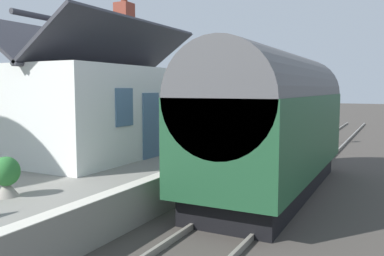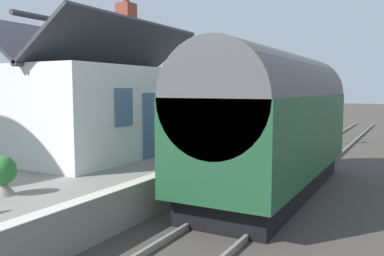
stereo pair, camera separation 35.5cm
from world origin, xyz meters
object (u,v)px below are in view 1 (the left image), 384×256
(planter_edge_far, at_px, (254,119))
(planter_corner_building, at_px, (188,150))
(planter_under_sign, at_px, (6,177))
(train, at_px, (274,121))
(planter_bench_right, at_px, (215,124))
(station_building, at_px, (97,108))
(lamp_post_platform, at_px, (279,78))
(bench_by_lamp, at_px, (235,127))
(bench_platform_end, at_px, (270,117))
(planter_by_door, at_px, (201,130))
(station_sign_board, at_px, (263,110))

(planter_edge_far, height_order, planter_corner_building, planter_edge_far)
(planter_under_sign, bearing_deg, planter_corner_building, -12.54)
(train, bearing_deg, planter_bench_right, 35.74)
(planter_bench_right, bearing_deg, planter_under_sign, -174.75)
(station_building, bearing_deg, lamp_post_platform, -16.00)
(station_building, relative_size, bench_by_lamp, 4.53)
(lamp_post_platform, bearing_deg, planter_bench_right, 132.15)
(planter_under_sign, height_order, planter_bench_right, planter_under_sign)
(station_building, distance_m, planter_corner_building, 3.38)
(bench_platform_end, bearing_deg, planter_corner_building, -175.31)
(station_building, xyz_separation_m, lamp_post_platform, (10.95, -3.14, 1.18))
(bench_platform_end, bearing_deg, planter_bench_right, 164.13)
(planter_by_door, bearing_deg, bench_platform_end, -8.04)
(bench_platform_end, distance_m, planter_by_door, 7.63)
(station_building, distance_m, planter_bench_right, 8.66)
(bench_by_lamp, relative_size, planter_bench_right, 1.76)
(bench_platform_end, distance_m, lamp_post_platform, 3.76)
(planter_corner_building, relative_size, lamp_post_platform, 0.21)
(bench_platform_end, height_order, planter_under_sign, bench_platform_end)
(planter_edge_far, bearing_deg, planter_by_door, -178.46)
(bench_by_lamp, distance_m, bench_platform_end, 6.65)
(planter_edge_far, distance_m, planter_by_door, 8.27)
(planter_corner_building, xyz_separation_m, lamp_post_platform, (10.17, -0.12, 2.50))
(bench_by_lamp, relative_size, bench_platform_end, 1.00)
(bench_by_lamp, xyz_separation_m, station_sign_board, (1.50, -0.83, 0.71))
(planter_corner_building, xyz_separation_m, station_sign_board, (7.75, -0.03, 0.91))
(planter_bench_right, bearing_deg, planter_by_door, -171.01)
(bench_by_lamp, bearing_deg, planter_corner_building, -172.63)
(train, bearing_deg, bench_platform_end, 16.53)
(train, distance_m, bench_by_lamp, 6.47)
(train, distance_m, lamp_post_platform, 9.83)
(planter_by_door, bearing_deg, train, -134.47)
(planter_under_sign, distance_m, planter_bench_right, 13.55)
(bench_by_lamp, relative_size, planter_under_sign, 1.68)
(station_building, height_order, lamp_post_platform, station_building)
(train, relative_size, bench_by_lamp, 6.41)
(bench_platform_end, bearing_deg, station_building, 171.85)
(train, height_order, planter_edge_far, train)
(lamp_post_platform, xyz_separation_m, station_sign_board, (-2.42, 0.10, -1.59))
(station_building, height_order, bench_platform_end, station_building)
(station_building, height_order, planter_bench_right, station_building)
(bench_platform_end, relative_size, lamp_post_platform, 0.35)
(train, height_order, station_building, station_building)
(planter_corner_building, bearing_deg, planter_edge_far, 9.77)
(train, height_order, planter_under_sign, train)
(planter_under_sign, xyz_separation_m, lamp_post_platform, (15.88, -1.39, 2.36))
(bench_by_lamp, xyz_separation_m, planter_corner_building, (-6.25, -0.81, -0.20))
(planter_bench_right, relative_size, lamp_post_platform, 0.20)
(bench_platform_end, height_order, planter_corner_building, bench_platform_end)
(planter_by_door, bearing_deg, station_sign_board, -41.81)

